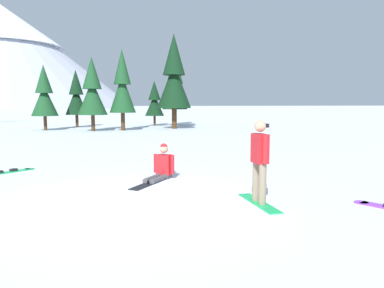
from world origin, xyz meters
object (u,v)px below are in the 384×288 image
Objects in this scene: pine_tree_young at (175,86)px; snowboarder_foreground at (260,160)px; pine_tree_twin at (174,77)px; snowboarder_midground at (161,167)px; pine_tree_leaning at (92,91)px; pine_tree_tall at (154,101)px; pine_tree_broad at (122,86)px; pine_tree_slender at (76,96)px; pine_tree_short at (44,95)px; loose_snowboard_near_right at (7,172)px.

snowboarder_foreground is at bearing -101.64° from pine_tree_young.
snowboarder_midground is at bearing -105.93° from pine_tree_twin.
pine_tree_leaning reaches higher than snowboarder_foreground.
pine_tree_broad reaches higher than pine_tree_tall.
pine_tree_twin reaches higher than pine_tree_slender.
pine_tree_young is 1.38× the size of pine_tree_short.
pine_tree_slender is (-3.30, 28.08, 1.86)m from snowboarder_foreground.
pine_tree_slender is 1.19× the size of pine_tree_tall.
pine_tree_young is (7.23, 25.37, 3.51)m from snowboarder_midground.
pine_tree_broad is at bearing -57.35° from pine_tree_slender.
pine_tree_slender is at bearing -176.21° from pine_tree_tall.
loose_snowboard_near_right is 0.37× the size of pine_tree_tall.
pine_tree_broad reaches higher than snowboarder_foreground.
snowboarder_midground is at bearing -87.66° from pine_tree_leaning.
pine_tree_leaning reaches higher than snowboarder_midground.
snowboarder_foreground is at bearing -44.27° from loose_snowboard_near_right.
pine_tree_young is at bearing -2.67° from pine_tree_tall.
pine_tree_tall is 8.38m from pine_tree_leaning.
pine_tree_twin reaches higher than pine_tree_short.
snowboarder_midground is 26.07m from pine_tree_tall.
pine_tree_broad is at bearing 89.74° from snowboarder_foreground.
snowboarder_midground is 0.31× the size of pine_tree_short.
pine_tree_short reaches higher than pine_tree_tall.
snowboarder_midground reaches higher than loose_snowboard_near_right.
pine_tree_broad is at bearing -135.36° from pine_tree_young.
pine_tree_young reaches higher than pine_tree_broad.
pine_tree_young is at bearing 74.09° from snowboarder_midground.
pine_tree_broad reaches higher than pine_tree_slender.
pine_tree_twin reaches higher than snowboarder_foreground.
pine_tree_slender is at bearing 96.69° from snowboarder_foreground.
snowboarder_foreground is at bearing -97.69° from pine_tree_tall.
snowboarder_midground is 0.28× the size of pine_tree_leaning.
snowboarder_midground is 0.22× the size of pine_tree_young.
pine_tree_broad is at bearing 71.80° from loose_snowboard_near_right.
pine_tree_short is at bearing 150.83° from pine_tree_leaning.
pine_tree_young reaches higher than pine_tree_tall.
loose_snowboard_near_right is at bearing -89.61° from pine_tree_short.
pine_tree_broad is (2.28, -0.01, 0.37)m from pine_tree_leaning.
snowboarder_midground is 0.37× the size of pine_tree_tall.
snowboarder_midground is 0.31× the size of pine_tree_slender.
snowboarder_foreground is 28.85m from pine_tree_tall.
pine_tree_twin is at bearing -105.84° from pine_tree_young.
pine_tree_slender is 6.34m from pine_tree_broad.
snowboarder_foreground is 1.10× the size of snowboarder_midground.
loose_snowboard_near_right is (-5.59, 5.45, -0.89)m from snowboarder_foreground.
pine_tree_leaning is at bearing -29.17° from pine_tree_short.
pine_tree_broad is (-3.75, -5.78, 1.10)m from pine_tree_tall.
loose_snowboard_near_right is 0.20× the size of pine_tree_twin.
pine_tree_young reaches higher than snowboarder_midground.
snowboarder_midground is 25.18m from pine_tree_slender.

